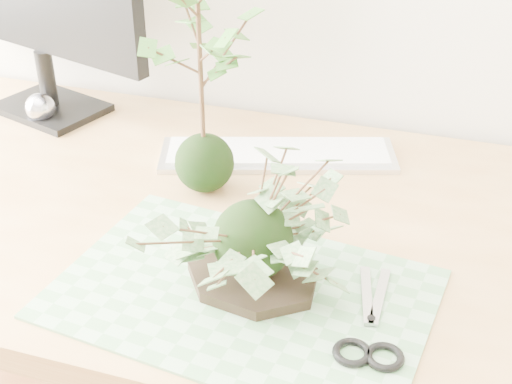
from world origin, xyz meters
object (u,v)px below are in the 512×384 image
ivy_kokedama (253,207)px  maple_kokedama (198,21)px  desk (243,262)px  keyboard (278,154)px

ivy_kokedama → maple_kokedama: maple_kokedama is taller
ivy_kokedama → desk: bearing=113.2°
maple_kokedama → keyboard: maple_kokedama is taller
desk → maple_kokedama: size_ratio=4.16×
desk → ivy_kokedama: (0.06, -0.15, 0.21)m
ivy_kokedama → keyboard: size_ratio=0.87×
desk → maple_kokedama: bearing=146.3°
desk → ivy_kokedama: ivy_kokedama is taller
maple_kokedama → keyboard: 0.30m
keyboard → desk: bearing=-107.6°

